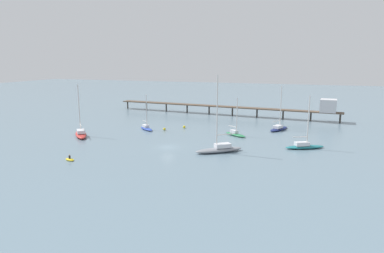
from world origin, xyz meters
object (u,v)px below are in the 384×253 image
sailboat_gray (219,148)px  mooring_buoy_far (184,127)px  dinghy_yellow (70,159)px  sailboat_teal (304,145)px  sailboat_green (235,133)px  sailboat_navy (279,128)px  sailboat_blue (146,127)px  sailboat_red (81,133)px  mooring_buoy_outer (164,129)px  pier (271,106)px

sailboat_gray → mooring_buoy_far: bearing=126.3°
dinghy_yellow → mooring_buoy_far: dinghy_yellow is taller
mooring_buoy_far → sailboat_teal: bearing=-21.1°
sailboat_green → sailboat_teal: bearing=-24.6°
dinghy_yellow → sailboat_gray: bearing=30.4°
sailboat_navy → sailboat_gray: 27.78m
sailboat_blue → sailboat_red: sailboat_red is taller
sailboat_teal → sailboat_gray: (-16.05, -8.52, 0.19)m
sailboat_red → sailboat_blue: bearing=46.8°
sailboat_teal → sailboat_blue: bearing=170.3°
sailboat_teal → sailboat_navy: bearing=110.9°
sailboat_red → mooring_buoy_outer: bearing=38.8°
mooring_buoy_far → sailboat_red: bearing=-139.3°
sailboat_green → dinghy_yellow: 39.12m
sailboat_blue → sailboat_green: (23.72, 0.60, -0.00)m
sailboat_red → sailboat_green: (35.20, 12.82, -0.14)m
sailboat_blue → dinghy_yellow: bearing=-91.7°
mooring_buoy_outer → sailboat_gray: bearing=-40.4°
pier → mooring_buoy_far: pier is taller
sailboat_gray → sailboat_red: sailboat_gray is taller
dinghy_yellow → mooring_buoy_outer: bearing=79.5°
sailboat_green → dinghy_yellow: size_ratio=3.85×
sailboat_blue → sailboat_red: 16.77m
sailboat_blue → sailboat_green: size_ratio=1.00×
dinghy_yellow → sailboat_teal: bearing=29.4°
pier → sailboat_navy: (4.19, -18.27, -3.13)m
sailboat_teal → mooring_buoy_outer: (-35.10, 7.68, -0.33)m
sailboat_teal → sailboat_green: (-16.17, 7.40, -0.04)m
sailboat_teal → dinghy_yellow: size_ratio=4.56×
sailboat_blue → sailboat_gray: 28.35m
sailboat_teal → sailboat_navy: 18.88m
pier → sailboat_gray: sailboat_gray is taller
sailboat_red → mooring_buoy_far: bearing=40.7°
sailboat_gray → sailboat_teal: bearing=28.0°
pier → sailboat_teal: sailboat_teal is taller
sailboat_green → mooring_buoy_outer: (-18.93, 0.28, -0.28)m
sailboat_teal → mooring_buoy_far: bearing=158.9°
sailboat_teal → sailboat_red: 51.66m
sailboat_green → sailboat_red: bearing=-160.0°
pier → sailboat_teal: (10.91, -35.92, -3.12)m
dinghy_yellow → mooring_buoy_outer: 31.22m
sailboat_red → dinghy_yellow: bearing=-58.9°
sailboat_navy → sailboat_green: bearing=-132.7°
sailboat_navy → sailboat_blue: sailboat_navy is taller
sailboat_gray → sailboat_red: 35.46m
mooring_buoy_outer → mooring_buoy_far: (3.96, 4.32, 0.02)m
sailboat_green → mooring_buoy_far: (-14.97, 4.61, -0.27)m
pier → sailboat_blue: size_ratio=8.13×
mooring_buoy_far → sailboat_navy: bearing=13.0°
sailboat_green → mooring_buoy_far: size_ratio=12.97×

